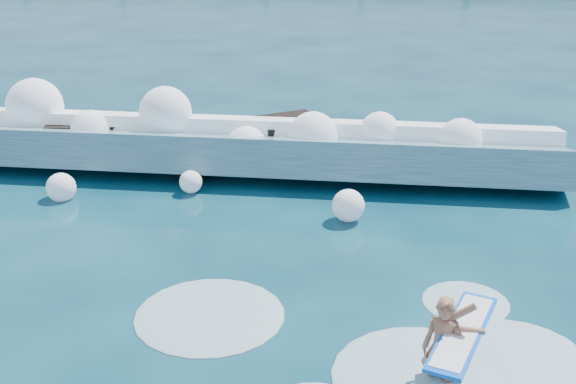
{
  "coord_description": "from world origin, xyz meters",
  "views": [
    {
      "loc": [
        3.24,
        -11.91,
        6.8
      ],
      "look_at": [
        1.5,
        2.0,
        1.2
      ],
      "focal_mm": 45.0,
      "sensor_mm": 36.0,
      "label": 1
    }
  ],
  "objects": [
    {
      "name": "ground",
      "position": [
        0.0,
        0.0,
        0.0
      ],
      "size": [
        200.0,
        200.0,
        0.0
      ],
      "primitive_type": "plane",
      "color": "#072F3F",
      "rests_on": "ground"
    },
    {
      "name": "breaking_wave",
      "position": [
        -1.56,
        6.61,
        0.59
      ],
      "size": [
        19.46,
        2.97,
        1.68
      ],
      "color": "teal",
      "rests_on": "ground"
    },
    {
      "name": "rock_cluster",
      "position": [
        -2.29,
        7.26,
        0.42
      ],
      "size": [
        8.21,
        3.3,
        1.34
      ],
      "color": "black",
      "rests_on": "ground"
    },
    {
      "name": "surfer_with_board",
      "position": [
        4.47,
        -2.5,
        0.64
      ],
      "size": [
        1.3,
        2.92,
        1.73
      ],
      "color": "#9F684A",
      "rests_on": "ground"
    },
    {
      "name": "wave_spray",
      "position": [
        -2.49,
        6.57,
        1.11
      ],
      "size": [
        15.17,
        4.96,
        2.3
      ],
      "color": "white",
      "rests_on": "ground"
    },
    {
      "name": "surf_foam",
      "position": [
        3.58,
        -1.96,
        0.0
      ],
      "size": [
        8.89,
        5.3,
        0.15
      ],
      "color": "silver",
      "rests_on": "ground"
    }
  ]
}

